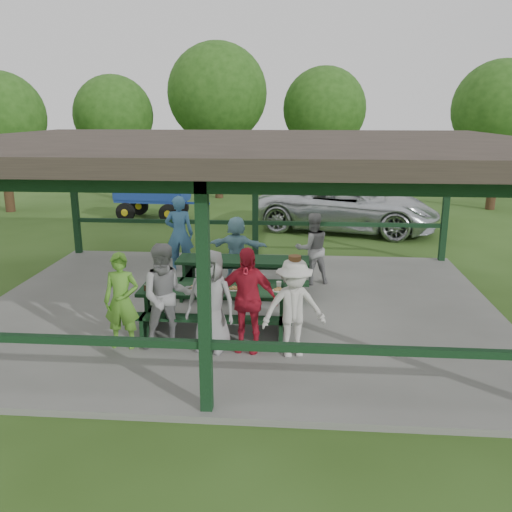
# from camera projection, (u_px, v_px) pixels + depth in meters

# --- Properties ---
(ground) EXTENTS (90.00, 90.00, 0.00)m
(ground) POSITION_uv_depth(u_px,v_px,m) (240.00, 311.00, 10.67)
(ground) COLOR #2D4B17
(ground) RESTS_ON ground
(concrete_slab) EXTENTS (10.00, 8.00, 0.10)m
(concrete_slab) POSITION_uv_depth(u_px,v_px,m) (240.00, 309.00, 10.66)
(concrete_slab) COLOR slate
(concrete_slab) RESTS_ON ground
(pavilion_structure) EXTENTS (10.60, 8.60, 3.24)m
(pavilion_structure) POSITION_uv_depth(u_px,v_px,m) (238.00, 148.00, 9.85)
(pavilion_structure) COLOR black
(pavilion_structure) RESTS_ON concrete_slab
(picnic_table_near) EXTENTS (2.65, 1.39, 0.75)m
(picnic_table_near) POSITION_uv_depth(u_px,v_px,m) (216.00, 304.00, 9.39)
(picnic_table_near) COLOR black
(picnic_table_near) RESTS_ON concrete_slab
(picnic_table_far) EXTENTS (2.73, 1.39, 0.75)m
(picnic_table_far) POSITION_uv_depth(u_px,v_px,m) (243.00, 271.00, 11.29)
(picnic_table_far) COLOR black
(picnic_table_far) RESTS_ON concrete_slab
(table_setting) EXTENTS (2.41, 0.45, 0.10)m
(table_setting) POSITION_uv_depth(u_px,v_px,m) (210.00, 287.00, 9.35)
(table_setting) COLOR white
(table_setting) RESTS_ON picnic_table_near
(contestant_green) EXTENTS (0.58, 0.39, 1.57)m
(contestant_green) POSITION_uv_depth(u_px,v_px,m) (122.00, 301.00, 8.63)
(contestant_green) COLOR #569A2C
(contestant_green) RESTS_ON concrete_slab
(contestant_grey_left) EXTENTS (1.00, 0.88, 1.73)m
(contestant_grey_left) POSITION_uv_depth(u_px,v_px,m) (167.00, 297.00, 8.59)
(contestant_grey_left) COLOR gray
(contestant_grey_left) RESTS_ON concrete_slab
(contestant_grey_mid) EXTENTS (0.90, 0.69, 1.65)m
(contestant_grey_mid) POSITION_uv_depth(u_px,v_px,m) (211.00, 301.00, 8.53)
(contestant_grey_mid) COLOR gray
(contestant_grey_mid) RESTS_ON concrete_slab
(contestant_red) EXTENTS (1.05, 0.57, 1.70)m
(contestant_red) POSITION_uv_depth(u_px,v_px,m) (247.00, 299.00, 8.52)
(contestant_red) COLOR red
(contestant_red) RESTS_ON concrete_slab
(contestant_white_fedora) EXTENTS (1.13, 0.83, 1.62)m
(contestant_white_fedora) POSITION_uv_depth(u_px,v_px,m) (294.00, 308.00, 8.33)
(contestant_white_fedora) COLOR silver
(contestant_white_fedora) RESTS_ON concrete_slab
(spectator_lblue) EXTENTS (1.40, 0.65, 1.45)m
(spectator_lblue) POSITION_uv_depth(u_px,v_px,m) (237.00, 248.00, 12.21)
(spectator_lblue) COLOR #80B3C5
(spectator_lblue) RESTS_ON concrete_slab
(spectator_blue) EXTENTS (0.70, 0.50, 1.82)m
(spectator_blue) POSITION_uv_depth(u_px,v_px,m) (179.00, 234.00, 12.77)
(spectator_blue) COLOR teal
(spectator_blue) RESTS_ON concrete_slab
(spectator_grey) EXTENTS (0.92, 0.82, 1.59)m
(spectator_grey) POSITION_uv_depth(u_px,v_px,m) (312.00, 248.00, 11.89)
(spectator_grey) COLOR gray
(spectator_grey) RESTS_ON concrete_slab
(pickup_truck) EXTENTS (6.27, 4.06, 1.61)m
(pickup_truck) POSITION_uv_depth(u_px,v_px,m) (348.00, 206.00, 17.67)
(pickup_truck) COLOR silver
(pickup_truck) RESTS_ON ground
(farm_trailer) EXTENTS (3.42, 1.67, 1.19)m
(farm_trailer) POSITION_uv_depth(u_px,v_px,m) (153.00, 203.00, 19.61)
(farm_trailer) COLOR navy
(farm_trailer) RESTS_ON ground
(tree_far_left) EXTENTS (3.41, 3.41, 5.33)m
(tree_far_left) POSITION_uv_depth(u_px,v_px,m) (113.00, 116.00, 23.37)
(tree_far_left) COLOR #352515
(tree_far_left) RESTS_ON ground
(tree_left) EXTENTS (4.28, 4.28, 6.69)m
(tree_left) POSITION_uv_depth(u_px,v_px,m) (217.00, 93.00, 23.33)
(tree_left) COLOR #352515
(tree_left) RESTS_ON ground
(tree_mid) EXTENTS (3.66, 3.66, 5.72)m
(tree_mid) POSITION_uv_depth(u_px,v_px,m) (325.00, 109.00, 23.94)
(tree_mid) COLOR #352515
(tree_mid) RESTS_ON ground
(tree_right) EXTENTS (3.66, 3.66, 5.72)m
(tree_right) POSITION_uv_depth(u_px,v_px,m) (501.00, 109.00, 20.65)
(tree_right) COLOR #352515
(tree_right) RESTS_ON ground
(tree_edge_left) EXTENTS (3.37, 3.37, 5.27)m
(tree_edge_left) POSITION_uv_depth(u_px,v_px,m) (0.00, 118.00, 20.24)
(tree_edge_left) COLOR #352515
(tree_edge_left) RESTS_ON ground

